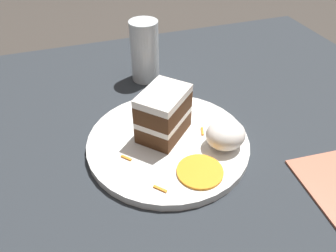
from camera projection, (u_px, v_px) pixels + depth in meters
ground_plane at (170, 150)px, 0.61m from camera, size 6.00×6.00×0.00m
dining_table at (170, 145)px, 0.60m from camera, size 1.14×0.92×0.02m
plate at (168, 143)px, 0.58m from camera, size 0.29×0.29×0.01m
cake_slice at (164, 114)px, 0.56m from camera, size 0.11×0.11×0.09m
cream_dollop at (226, 135)px, 0.55m from camera, size 0.07×0.06×0.05m
orange_garnish at (200, 171)px, 0.52m from camera, size 0.07×0.07×0.00m
carrot_shreds_scatter at (155, 132)px, 0.59m from camera, size 0.16×0.23×0.00m
drinking_glass at (145, 55)px, 0.73m from camera, size 0.06×0.06×0.14m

